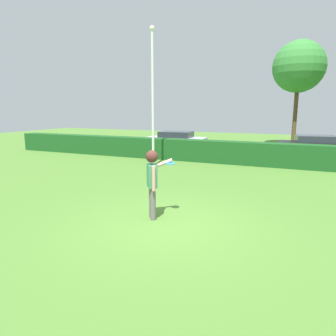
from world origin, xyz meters
TOP-DOWN VIEW (x-y plane):
  - ground_plane at (0.00, 0.00)m, footprint 60.00×60.00m
  - person at (-0.48, 0.25)m, footprint 0.56×0.81m
  - frisbee at (-0.18, 0.68)m, footprint 0.25×0.25m
  - lamppost at (-3.76, 6.89)m, footprint 0.24×0.24m
  - hedge_row at (0.00, 9.15)m, footprint 29.14×0.90m
  - parked_car_silver at (-5.15, 13.29)m, footprint 4.29×1.99m
  - parked_car_black at (3.71, 13.61)m, footprint 4.40×2.30m
  - oak_tree at (2.36, 18.67)m, footprint 3.76×3.76m

SIDE VIEW (x-z plane):
  - ground_plane at x=0.00m, z-range 0.00..0.00m
  - hedge_row at x=0.00m, z-range 0.00..1.15m
  - parked_car_silver at x=-5.15m, z-range 0.06..1.31m
  - parked_car_black at x=3.71m, z-range 0.06..1.31m
  - person at x=-0.48m, z-range 0.22..2.00m
  - frisbee at x=-0.18m, z-range 1.38..1.40m
  - lamppost at x=-3.76m, z-range 0.32..6.87m
  - oak_tree at x=2.36m, z-range 1.96..9.70m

